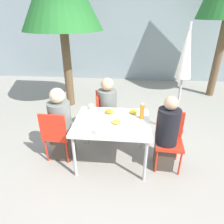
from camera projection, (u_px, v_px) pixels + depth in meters
ground_plane at (112, 160)px, 3.28m from camera, size 24.00×24.00×0.00m
building_facade at (125, 35)px, 6.69m from camera, size 10.00×0.20×3.00m
dining_table at (112, 125)px, 2.99m from camera, size 1.11×0.92×0.73m
chair_left at (57, 132)px, 3.09m from camera, size 0.42×0.42×0.86m
person_left at (61, 126)px, 3.13m from camera, size 0.34×0.34×1.20m
chair_right at (169, 136)px, 3.00m from camera, size 0.43×0.43×0.86m
person_right at (167, 136)px, 2.92m from camera, size 0.32×0.32×1.17m
chair_far at (103, 112)px, 3.74m from camera, size 0.47×0.47×0.86m
person_far at (107, 110)px, 3.68m from camera, size 0.36×0.36×1.17m
closed_umbrella at (185, 60)px, 3.44m from camera, size 0.36×0.36×2.05m
plate_0 at (116, 123)px, 2.86m from camera, size 0.23×0.23×0.06m
plate_1 at (109, 112)px, 3.16m from camera, size 0.25×0.25×0.07m
plate_2 at (134, 112)px, 3.16m from camera, size 0.26×0.26×0.07m
bottle at (142, 111)px, 2.97m from camera, size 0.07×0.07×0.25m
drinking_cup at (91, 107)px, 3.30m from camera, size 0.08×0.08×0.08m
salad_bowl at (101, 131)px, 2.65m from camera, size 0.18×0.18×0.06m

